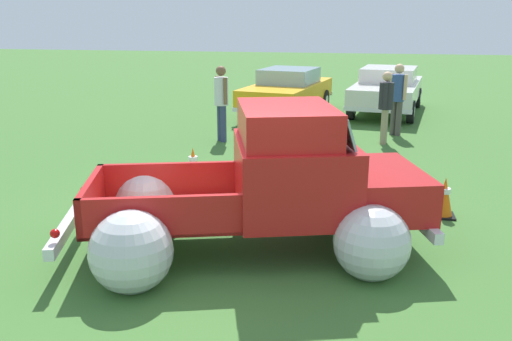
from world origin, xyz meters
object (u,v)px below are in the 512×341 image
spectator_2 (221,98)px  lane_cone_1 (444,197)px  vintage_pickup_truck (273,194)px  lane_cone_0 (193,164)px  show_car_0 (288,90)px  show_car_1 (387,88)px  spectator_1 (386,103)px  spectator_0 (398,95)px

spectator_2 → lane_cone_1: spectator_2 is taller
vintage_pickup_truck → lane_cone_0: 3.45m
spectator_2 → vintage_pickup_truck: bearing=68.9°
vintage_pickup_truck → show_car_0: (-1.11, 10.10, 0.02)m
show_car_0 → show_car_1: size_ratio=0.95×
show_car_0 → spectator_2: bearing=-4.6°
show_car_1 → spectator_2: bearing=-31.3°
show_car_0 → lane_cone_1: show_car_0 is taller
vintage_pickup_truck → spectator_2: vintage_pickup_truck is taller
lane_cone_1 → lane_cone_0: bearing=165.2°
spectator_2 → lane_cone_0: spectator_2 is taller
vintage_pickup_truck → lane_cone_0: (-1.96, 2.80, -0.45)m
show_car_1 → lane_cone_1: size_ratio=7.70×
spectator_1 → lane_cone_1: 5.03m
vintage_pickup_truck → show_car_0: bearing=80.1°
show_car_1 → lane_cone_0: 9.12m
show_car_0 → spectator_2: spectator_2 is taller
lane_cone_0 → lane_cone_1: same height
spectator_0 → spectator_1: 1.09m
vintage_pickup_truck → spectator_1: 6.80m
show_car_1 → vintage_pickup_truck: bearing=-1.0°
vintage_pickup_truck → lane_cone_1: 2.96m
vintage_pickup_truck → spectator_2: 6.50m
vintage_pickup_truck → show_car_1: 11.19m
vintage_pickup_truck → spectator_1: size_ratio=2.86×
spectator_0 → lane_cone_0: 6.31m
lane_cone_1 → vintage_pickup_truck: bearing=-145.7°
spectator_1 → spectator_2: spectator_2 is taller
spectator_0 → spectator_2: size_ratio=0.99×
show_car_0 → vintage_pickup_truck: bearing=17.3°
spectator_0 → lane_cone_0: size_ratio=2.92×
show_car_0 → lane_cone_1: bearing=33.7°
vintage_pickup_truck → show_car_1: vintage_pickup_truck is taller
show_car_0 → spectator_1: bearing=49.7°
show_car_0 → show_car_1: same height
spectator_1 → lane_cone_1: (0.71, -4.93, -0.69)m
vintage_pickup_truck → spectator_1: (1.71, 6.58, 0.24)m
show_car_1 → spectator_2: 6.47m
spectator_1 → lane_cone_1: size_ratio=2.76×
spectator_1 → spectator_2: 3.97m
show_car_0 → show_car_1: bearing=117.7°
show_car_0 → lane_cone_0: bearing=4.4°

